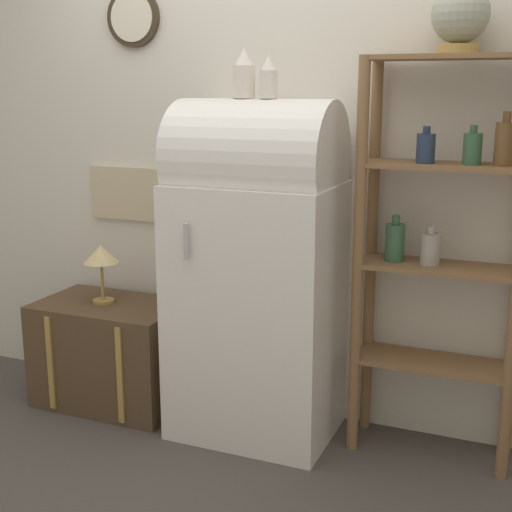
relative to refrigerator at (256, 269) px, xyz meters
The scene contains 9 objects.
ground_plane 0.86m from the refrigerator, 89.99° to the right, with size 12.00×12.00×0.00m, color #4C4742.
wall_back 0.62m from the refrigerator, 90.97° to the left, with size 7.00×0.09×2.70m.
refrigerator is the anchor object (origin of this frame).
suitcase_trunk 0.98m from the refrigerator, behind, with size 0.75×0.49×0.55m.
shelf_unit 0.84m from the refrigerator, ahead, with size 0.71×0.29×1.76m.
globe 1.38m from the refrigerator, ahead, with size 0.23×0.23×0.27m.
vase_left 0.88m from the refrigerator, 169.94° to the left, with size 0.10×0.10×0.22m.
vase_center 0.86m from the refrigerator, ahead, with size 0.08×0.08×0.18m.
desk_lamp 0.86m from the refrigerator, behind, with size 0.18×0.18×0.30m.
Camera 1 is at (1.24, -2.68, 1.63)m, focal length 50.00 mm.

